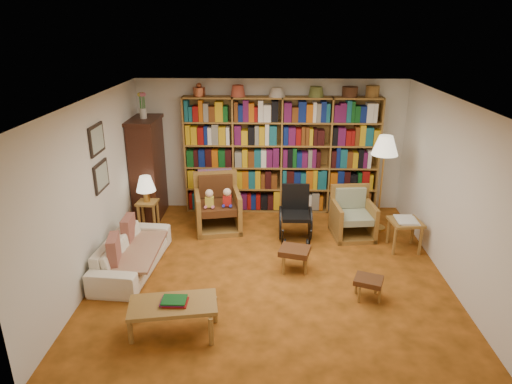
{
  "coord_description": "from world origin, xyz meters",
  "views": [
    {
      "loc": [
        -0.06,
        -5.94,
        3.45
      ],
      "look_at": [
        -0.23,
        0.6,
        1.01
      ],
      "focal_mm": 32.0,
      "sensor_mm": 36.0,
      "label": 1
    }
  ],
  "objects_px": {
    "armchair_leather": "(218,206)",
    "floor_lamp": "(385,149)",
    "side_table_lamp": "(148,210)",
    "footstool_b": "(368,282)",
    "wheelchair": "(295,215)",
    "armchair_sage": "(352,217)",
    "side_table_papers": "(405,225)",
    "sofa": "(132,253)",
    "footstool_a": "(295,252)",
    "coffee_table": "(173,307)"
  },
  "relations": [
    {
      "from": "sofa",
      "to": "floor_lamp",
      "type": "xyz_separation_m",
      "value": [
        3.96,
        1.52,
        1.2
      ]
    },
    {
      "from": "sofa",
      "to": "side_table_lamp",
      "type": "height_order",
      "value": "side_table_lamp"
    },
    {
      "from": "side_table_lamp",
      "to": "wheelchair",
      "type": "bearing_deg",
      "value": -6.95
    },
    {
      "from": "wheelchair",
      "to": "footstool_b",
      "type": "distance_m",
      "value": 1.98
    },
    {
      "from": "wheelchair",
      "to": "floor_lamp",
      "type": "bearing_deg",
      "value": 16.56
    },
    {
      "from": "armchair_leather",
      "to": "side_table_lamp",
      "type": "bearing_deg",
      "value": -173.34
    },
    {
      "from": "armchair_sage",
      "to": "footstool_b",
      "type": "relative_size",
      "value": 1.9
    },
    {
      "from": "footstool_a",
      "to": "coffee_table",
      "type": "xyz_separation_m",
      "value": [
        -1.49,
        -1.48,
        0.06
      ]
    },
    {
      "from": "footstool_b",
      "to": "coffee_table",
      "type": "xyz_separation_m",
      "value": [
        -2.43,
        -0.78,
        0.11
      ]
    },
    {
      "from": "side_table_lamp",
      "to": "floor_lamp",
      "type": "relative_size",
      "value": 0.31
    },
    {
      "from": "side_table_papers",
      "to": "armchair_sage",
      "type": "bearing_deg",
      "value": 144.2
    },
    {
      "from": "armchair_leather",
      "to": "floor_lamp",
      "type": "xyz_separation_m",
      "value": [
        2.83,
        -0.01,
        1.05
      ]
    },
    {
      "from": "wheelchair",
      "to": "coffee_table",
      "type": "distance_m",
      "value": 2.99
    },
    {
      "from": "floor_lamp",
      "to": "footstool_a",
      "type": "relative_size",
      "value": 3.35
    },
    {
      "from": "side_table_lamp",
      "to": "armchair_leather",
      "type": "xyz_separation_m",
      "value": [
        1.23,
        0.14,
        0.03
      ]
    },
    {
      "from": "wheelchair",
      "to": "side_table_papers",
      "type": "bearing_deg",
      "value": -10.92
    },
    {
      "from": "armchair_sage",
      "to": "footstool_b",
      "type": "bearing_deg",
      "value": -93.43
    },
    {
      "from": "side_table_lamp",
      "to": "armchair_sage",
      "type": "relative_size",
      "value": 0.63
    },
    {
      "from": "floor_lamp",
      "to": "armchair_sage",
      "type": "bearing_deg",
      "value": -154.3
    },
    {
      "from": "wheelchair",
      "to": "footstool_b",
      "type": "bearing_deg",
      "value": -63.8
    },
    {
      "from": "sofa",
      "to": "side_table_papers",
      "type": "xyz_separation_m",
      "value": [
        4.2,
        0.74,
        0.16
      ]
    },
    {
      "from": "footstool_a",
      "to": "wheelchair",
      "type": "bearing_deg",
      "value": 86.47
    },
    {
      "from": "armchair_sage",
      "to": "side_table_papers",
      "type": "bearing_deg",
      "value": -35.8
    },
    {
      "from": "side_table_papers",
      "to": "footstool_b",
      "type": "xyz_separation_m",
      "value": [
        -0.86,
        -1.44,
        -0.17
      ]
    },
    {
      "from": "armchair_leather",
      "to": "armchair_sage",
      "type": "height_order",
      "value": "armchair_leather"
    },
    {
      "from": "side_table_lamp",
      "to": "wheelchair",
      "type": "height_order",
      "value": "wheelchair"
    },
    {
      "from": "side_table_papers",
      "to": "sofa",
      "type": "bearing_deg",
      "value": -169.96
    },
    {
      "from": "armchair_leather",
      "to": "wheelchair",
      "type": "height_order",
      "value": "armchair_leather"
    },
    {
      "from": "wheelchair",
      "to": "coffee_table",
      "type": "bearing_deg",
      "value": -121.4
    },
    {
      "from": "armchair_leather",
      "to": "floor_lamp",
      "type": "relative_size",
      "value": 0.59
    },
    {
      "from": "floor_lamp",
      "to": "armchair_leather",
      "type": "bearing_deg",
      "value": 179.75
    },
    {
      "from": "armchair_sage",
      "to": "armchair_leather",
      "type": "bearing_deg",
      "value": 173.78
    },
    {
      "from": "armchair_sage",
      "to": "side_table_papers",
      "type": "height_order",
      "value": "armchair_sage"
    },
    {
      "from": "armchair_leather",
      "to": "wheelchair",
      "type": "relative_size",
      "value": 1.06
    },
    {
      "from": "footstool_a",
      "to": "sofa",
      "type": "bearing_deg",
      "value": -179.69
    },
    {
      "from": "wheelchair",
      "to": "armchair_leather",
      "type": "bearing_deg",
      "value": 161.23
    },
    {
      "from": "footstool_b",
      "to": "floor_lamp",
      "type": "bearing_deg",
      "value": 74.35
    },
    {
      "from": "armchair_leather",
      "to": "armchair_sage",
      "type": "relative_size",
      "value": 1.18
    },
    {
      "from": "sofa",
      "to": "side_table_papers",
      "type": "height_order",
      "value": "side_table_papers"
    },
    {
      "from": "armchair_sage",
      "to": "floor_lamp",
      "type": "bearing_deg",
      "value": 25.7
    },
    {
      "from": "floor_lamp",
      "to": "side_table_lamp",
      "type": "bearing_deg",
      "value": -178.16
    },
    {
      "from": "side_table_lamp",
      "to": "footstool_b",
      "type": "height_order",
      "value": "side_table_lamp"
    },
    {
      "from": "armchair_leather",
      "to": "coffee_table",
      "type": "height_order",
      "value": "armchair_leather"
    },
    {
      "from": "floor_lamp",
      "to": "side_table_papers",
      "type": "bearing_deg",
      "value": -72.74
    },
    {
      "from": "armchair_sage",
      "to": "footstool_b",
      "type": "height_order",
      "value": "armchair_sage"
    },
    {
      "from": "floor_lamp",
      "to": "footstool_a",
      "type": "height_order",
      "value": "floor_lamp"
    },
    {
      "from": "side_table_lamp",
      "to": "armchair_leather",
      "type": "relative_size",
      "value": 0.53
    },
    {
      "from": "armchair_leather",
      "to": "footstool_a",
      "type": "height_order",
      "value": "armchair_leather"
    },
    {
      "from": "side_table_lamp",
      "to": "armchair_leather",
      "type": "height_order",
      "value": "armchair_leather"
    },
    {
      "from": "armchair_sage",
      "to": "footstool_a",
      "type": "height_order",
      "value": "armchair_sage"
    }
  ]
}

